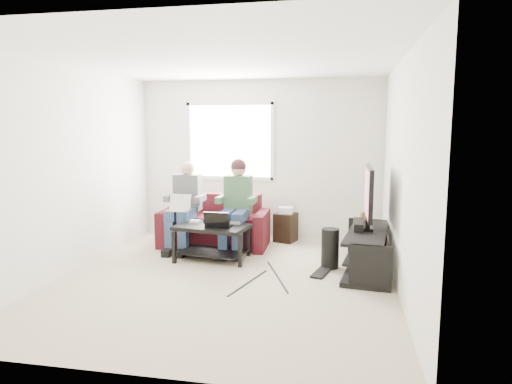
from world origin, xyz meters
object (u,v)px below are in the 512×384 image
coffee_table (212,234)px  tv (369,194)px  end_table (286,226)px  subwoofer (330,248)px  sofa (215,226)px  tv_stand (367,252)px

coffee_table → tv: bearing=0.6°
tv → end_table: size_ratio=1.96×
tv → subwoofer: tv is taller
end_table → tv: bearing=-44.5°
coffee_table → end_table: (0.87, 1.22, -0.11)m
coffee_table → sofa: bearing=103.0°
tv → coffee_table: bearing=-179.4°
tv_stand → subwoofer: size_ratio=3.13×
coffee_table → tv_stand: size_ratio=0.65×
coffee_table → subwoofer: 1.62m
sofa → tv_stand: bearing=-21.0°
tv → end_table: tv is taller
sofa → tv: bearing=-18.8°
subwoofer → coffee_table: bearing=177.6°
tv_stand → end_table: bearing=133.3°
coffee_table → end_table: size_ratio=1.89×
tv_stand → subwoofer: same height
sofa → subwoofer: size_ratio=3.21×
coffee_table → subwoofer: (1.62, -0.07, -0.10)m
tv_stand → end_table: end_table is taller
tv_stand → tv: size_ratio=1.48×
subwoofer → end_table: size_ratio=0.93×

